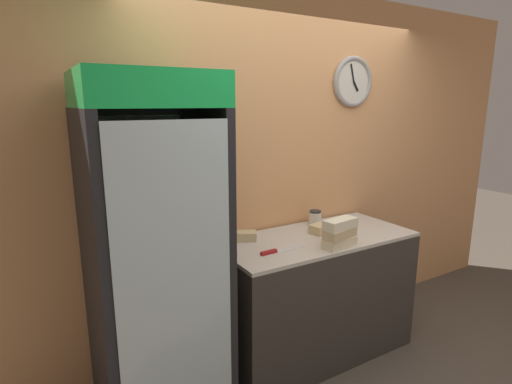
# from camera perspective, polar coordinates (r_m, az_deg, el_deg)

# --- Properties ---
(wall_back) EXTENTS (5.20, 0.10, 2.70)m
(wall_back) POSITION_cam_1_polar(r_m,az_deg,el_deg) (3.15, 4.52, 3.11)
(wall_back) COLOR tan
(wall_back) RESTS_ON ground_plane
(prep_counter) EXTENTS (1.46, 0.66, 0.93)m
(prep_counter) POSITION_cam_1_polar(r_m,az_deg,el_deg) (3.13, 8.27, -14.31)
(prep_counter) COLOR #332D28
(prep_counter) RESTS_ON ground_plane
(beverage_cooler) EXTENTS (0.69, 0.72, 2.03)m
(beverage_cooler) POSITION_cam_1_polar(r_m,az_deg,el_deg) (2.38, -14.78, -6.66)
(beverage_cooler) COLOR black
(beverage_cooler) RESTS_ON ground_plane
(sandwich_stack_bottom) EXTENTS (0.26, 0.13, 0.07)m
(sandwich_stack_bottom) POSITION_cam_1_polar(r_m,az_deg,el_deg) (2.76, 11.83, -7.07)
(sandwich_stack_bottom) COLOR beige
(sandwich_stack_bottom) RESTS_ON prep_counter
(sandwich_stack_middle) EXTENTS (0.26, 0.15, 0.07)m
(sandwich_stack_middle) POSITION_cam_1_polar(r_m,az_deg,el_deg) (2.74, 11.89, -5.78)
(sandwich_stack_middle) COLOR tan
(sandwich_stack_middle) RESTS_ON sandwich_stack_bottom
(sandwich_stack_top) EXTENTS (0.26, 0.14, 0.07)m
(sandwich_stack_top) POSITION_cam_1_polar(r_m,az_deg,el_deg) (2.72, 11.95, -4.47)
(sandwich_stack_top) COLOR beige
(sandwich_stack_top) RESTS_ON sandwich_stack_middle
(sandwich_flat_left) EXTENTS (0.23, 0.15, 0.07)m
(sandwich_flat_left) POSITION_cam_1_polar(r_m,az_deg,el_deg) (3.04, 9.57, -5.09)
(sandwich_flat_left) COLOR tan
(sandwich_flat_left) RESTS_ON prep_counter
(sandwich_flat_right) EXTENTS (0.26, 0.20, 0.06)m
(sandwich_flat_right) POSITION_cam_1_polar(r_m,az_deg,el_deg) (2.83, -2.41, -6.31)
(sandwich_flat_right) COLOR tan
(sandwich_flat_right) RESTS_ON prep_counter
(chefs_knife) EXTENTS (0.34, 0.05, 0.02)m
(chefs_knife) POSITION_cam_1_polar(r_m,az_deg,el_deg) (2.63, 2.97, -8.40)
(chefs_knife) COLOR silver
(chefs_knife) RESTS_ON prep_counter
(condiment_jar) EXTENTS (0.10, 0.10, 0.12)m
(condiment_jar) POSITION_cam_1_polar(r_m,az_deg,el_deg) (3.21, 8.44, -3.67)
(condiment_jar) COLOR silver
(condiment_jar) RESTS_ON prep_counter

